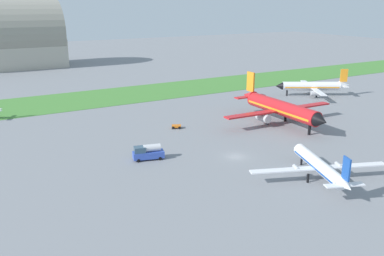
# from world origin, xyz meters

# --- Properties ---
(ground_plane) EXTENTS (600.00, 600.00, 0.00)m
(ground_plane) POSITION_xyz_m (0.00, 0.00, 0.00)
(ground_plane) COLOR gray
(grass_taxiway_strip) EXTENTS (360.00, 28.00, 0.08)m
(grass_taxiway_strip) POSITION_xyz_m (0.00, 70.64, 0.04)
(grass_taxiway_strip) COLOR #478438
(grass_taxiway_strip) RESTS_ON ground_plane
(airplane_parked_jet_far) EXTENTS (24.26, 24.27, 9.54)m
(airplane_parked_jet_far) POSITION_xyz_m (59.35, 36.06, 3.43)
(airplane_parked_jet_far) COLOR white
(airplane_parked_jet_far) RESTS_ON ground_plane
(airplane_foreground_turboprop) EXTENTS (25.21, 21.83, 7.90)m
(airplane_foreground_turboprop) POSITION_xyz_m (6.08, -17.62, 2.89)
(airplane_foreground_turboprop) COLOR white
(airplane_foreground_turboprop) RESTS_ON ground_plane
(airplane_midfield_jet) EXTENTS (34.62, 33.94, 12.24)m
(airplane_midfield_jet) POSITION_xyz_m (25.28, 14.84, 4.41)
(airplane_midfield_jet) COLOR red
(airplane_midfield_jet) RESTS_ON ground_plane
(fuel_truck_near_gate) EXTENTS (6.89, 3.93, 3.29)m
(fuel_truck_near_gate) POSITION_xyz_m (-16.99, 8.02, 1.58)
(fuel_truck_near_gate) COLOR #334FB2
(fuel_truck_near_gate) RESTS_ON ground_plane
(baggage_cart_midfield) EXTENTS (2.92, 2.64, 0.90)m
(baggage_cart_midfield) POSITION_xyz_m (-1.24, 24.96, 0.57)
(baggage_cart_midfield) COLOR orange
(baggage_cart_midfield) RESTS_ON ground_plane
(hangar_distant) EXTENTS (51.99, 32.25, 33.63)m
(hangar_distant) POSITION_xyz_m (-24.32, 161.54, 14.49)
(hangar_distant) COLOR #B2AD9E
(hangar_distant) RESTS_ON ground_plane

